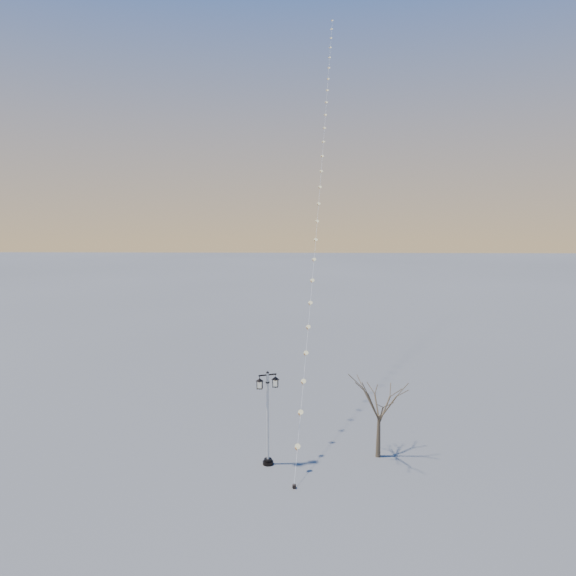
{
  "coord_description": "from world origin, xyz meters",
  "views": [
    {
      "loc": [
        1.14,
        -24.21,
        12.83
      ],
      "look_at": [
        0.41,
        4.84,
        8.67
      ],
      "focal_mm": 32.01,
      "sensor_mm": 36.0,
      "label": 1
    }
  ],
  "objects": [
    {
      "name": "ground",
      "position": [
        0.0,
        0.0,
        0.0
      ],
      "size": [
        300.0,
        300.0,
        0.0
      ],
      "primitive_type": "plane",
      "color": "#5E5E5E",
      "rests_on": "ground"
    },
    {
      "name": "street_lamp",
      "position": [
        -0.53,
        0.8,
        2.76
      ],
      "size": [
        1.21,
        0.73,
        4.99
      ],
      "rotation": [
        0.0,
        0.0,
        0.36
      ],
      "color": "black",
      "rests_on": "ground"
    },
    {
      "name": "bare_tree",
      "position": [
        5.31,
        1.81,
        2.92
      ],
      "size": [
        2.54,
        2.54,
        4.21
      ],
      "rotation": [
        0.0,
        0.0,
        -0.34
      ],
      "color": "brown",
      "rests_on": "ground"
    },
    {
      "name": "kite_train",
      "position": [
        2.82,
        19.49,
        17.91
      ],
      "size": [
        4.51,
        42.63,
        36.04
      ],
      "rotation": [
        0.0,
        0.0,
        0.21
      ],
      "color": "black",
      "rests_on": "ground"
    }
  ]
}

